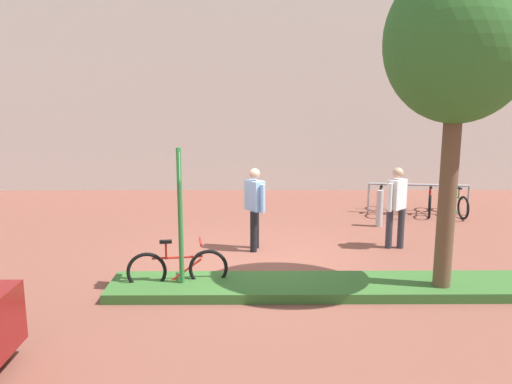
{
  "coord_description": "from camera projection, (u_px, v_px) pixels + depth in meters",
  "views": [
    {
      "loc": [
        -0.17,
        -9.76,
        3.27
      ],
      "look_at": [
        -0.09,
        1.44,
        1.09
      ],
      "focal_mm": 36.57,
      "sensor_mm": 36.0,
      "label": 1
    }
  ],
  "objects": [
    {
      "name": "person_shirt_white",
      "position": [
        396.0,
        203.0,
        10.84
      ],
      "size": [
        0.47,
        0.45,
        1.72
      ],
      "color": "#2D2D38",
      "rests_on": "ground"
    },
    {
      "name": "bollard_steel",
      "position": [
        380.0,
        208.0,
        12.7
      ],
      "size": [
        0.16,
        0.16,
        0.9
      ],
      "primitive_type": "cylinder",
      "color": "#ADADB2",
      "rests_on": "ground"
    },
    {
      "name": "parking_sign_post",
      "position": [
        180.0,
        199.0,
        8.33
      ],
      "size": [
        0.08,
        0.36,
        2.39
      ],
      "color": "#2D7238",
      "rests_on": "ground"
    },
    {
      "name": "ground_plane",
      "position": [
        261.0,
        261.0,
        10.21
      ],
      "size": [
        60.0,
        60.0,
        0.0
      ],
      "primitive_type": "plane",
      "color": "brown"
    },
    {
      "name": "bike_rack_cluster",
      "position": [
        417.0,
        201.0,
        14.03
      ],
      "size": [
        2.64,
        1.83,
        0.83
      ],
      "color": "#99999E",
      "rests_on": "ground"
    },
    {
      "name": "bike_at_sign",
      "position": [
        178.0,
        269.0,
        8.69
      ],
      "size": [
        1.67,
        0.42,
        0.86
      ],
      "color": "black",
      "rests_on": "ground"
    },
    {
      "name": "planter_strip",
      "position": [
        321.0,
        287.0,
        8.63
      ],
      "size": [
        7.0,
        1.1,
        0.16
      ],
      "primitive_type": "cube",
      "color": "#336028",
      "rests_on": "ground"
    },
    {
      "name": "tree_sidewalk",
      "position": [
        458.0,
        45.0,
        7.75
      ],
      "size": [
        2.22,
        2.22,
        5.22
      ],
      "color": "brown",
      "rests_on": "ground"
    },
    {
      "name": "person_shirt_blue",
      "position": [
        255.0,
        204.0,
        10.73
      ],
      "size": [
        0.43,
        0.5,
        1.72
      ],
      "color": "black",
      "rests_on": "ground"
    },
    {
      "name": "building_facade",
      "position": [
        257.0,
        37.0,
        17.05
      ],
      "size": [
        28.0,
        1.2,
        10.0
      ],
      "primitive_type": "cube",
      "color": "silver",
      "rests_on": "ground"
    }
  ]
}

